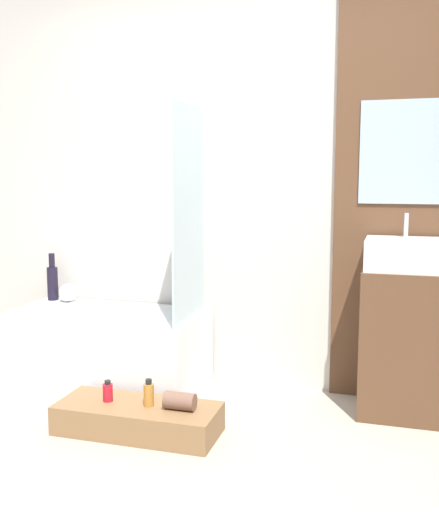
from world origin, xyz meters
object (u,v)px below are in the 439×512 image
bathtub (106,350)px  bottle_soap_primary (108,392)px  wooden_step_bench (138,418)px  vase_tall_dark (53,281)px  sink (405,254)px  vase_round_light (68,293)px  bottle_soap_secondary (149,394)px

bathtub → bottle_soap_primary: 0.62m
wooden_step_bench → vase_tall_dark: size_ratio=2.65×
sink → vase_round_light: 2.19m
wooden_step_bench → vase_tall_dark: bearing=141.1°
bathtub → bottle_soap_primary: bathtub is taller
vase_tall_dark → vase_round_light: size_ratio=2.66×
sink → bottle_soap_primary: bearing=-156.2°
bathtub → wooden_step_bench: size_ratio=1.41×
sink → bottle_soap_primary: size_ratio=3.77×
vase_round_light → bottle_soap_primary: bearing=-48.5°
bottle_soap_secondary → sink: bearing=27.7°
wooden_step_bench → bottle_soap_secondary: bearing=0.0°
bathtub → vase_tall_dark: 0.68m
sink → vase_tall_dark: 2.31m
wooden_step_bench → bottle_soap_primary: bearing=180.0°
wooden_step_bench → bathtub: bearing=130.0°
wooden_step_bench → bottle_soap_secondary: bottle_soap_secondary is taller
bathtub → wooden_step_bench: bearing=-50.0°
bottle_soap_secondary → vase_tall_dark: bearing=142.8°
bathtub → vase_tall_dark: (-0.52, 0.24, 0.37)m
bottle_soap_primary → bottle_soap_secondary: bottle_soap_secondary is taller
sink → vase_round_light: bearing=177.1°
bathtub → wooden_step_bench: 0.74m
sink → bottle_soap_secondary: sink is taller
bathtub → bottle_soap_secondary: 0.76m
wooden_step_bench → vase_round_light: size_ratio=7.05×
bottle_soap_secondary → wooden_step_bench: bearing=180.0°
bathtub → sink: size_ratio=2.83×
vase_tall_dark → vase_round_light: (0.13, -0.02, -0.07)m
sink → vase_round_light: sink is taller
bathtub → vase_round_light: 0.54m
wooden_step_bench → bottle_soap_secondary: (0.06, 0.00, 0.14)m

